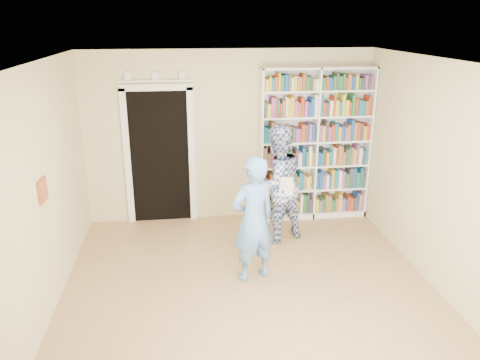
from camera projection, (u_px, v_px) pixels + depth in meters
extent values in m
plane|color=#9A794A|center=(252.00, 300.00, 5.48)|extent=(5.00, 5.00, 0.00)
plane|color=white|center=(255.00, 64.00, 4.60)|extent=(5.00, 5.00, 0.00)
plane|color=beige|center=(229.00, 137.00, 7.38)|extent=(4.50, 0.00, 4.50)
plane|color=beige|center=(36.00, 202.00, 4.77)|extent=(0.00, 5.00, 5.00)
plane|color=beige|center=(449.00, 183.00, 5.31)|extent=(0.00, 5.00, 5.00)
cube|color=white|center=(315.00, 145.00, 7.44)|extent=(1.77, 0.33, 2.43)
cube|color=white|center=(315.00, 145.00, 7.44)|extent=(0.03, 0.33, 2.43)
cube|color=black|center=(160.00, 158.00, 7.34)|extent=(0.90, 0.03, 2.10)
cube|color=white|center=(127.00, 159.00, 7.26)|extent=(0.10, 0.06, 2.20)
cube|color=white|center=(192.00, 157.00, 7.38)|extent=(0.10, 0.06, 2.20)
cube|color=white|center=(156.00, 87.00, 6.96)|extent=(1.10, 0.06, 0.10)
cube|color=white|center=(155.00, 81.00, 6.92)|extent=(1.10, 0.08, 0.02)
cube|color=brown|center=(43.00, 190.00, 4.95)|extent=(0.03, 0.25, 0.25)
imported|color=#5B8FCB|center=(253.00, 220.00, 5.69)|extent=(0.69, 0.57, 1.60)
imported|color=#2F4790|center=(276.00, 184.00, 6.74)|extent=(1.03, 0.93, 1.72)
cube|color=white|center=(286.00, 186.00, 6.47)|extent=(0.19, 0.06, 0.27)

